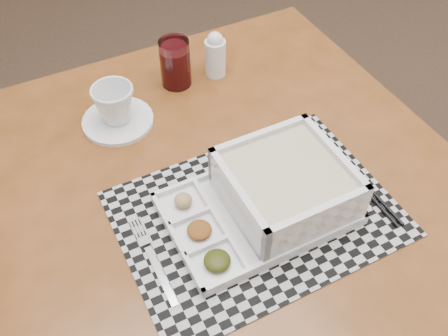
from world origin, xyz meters
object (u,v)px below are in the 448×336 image
Objects in this scene: cup at (115,104)px; serving_tray at (278,192)px; creamer_bottle at (215,54)px; dining_table at (220,195)px; juice_glass at (175,65)px.

serving_tray is at bearing -59.27° from cup.
creamer_bottle reaches higher than serving_tray.
serving_tray is 3.71× the size of cup.
cup is at bearing -166.03° from creamer_bottle.
serving_tray is at bearing -64.35° from dining_table.
cup reaches higher than dining_table.
serving_tray is (0.06, -0.12, 0.11)m from dining_table.
cup is 0.80× the size of creamer_bottle.
cup is at bearing 119.10° from serving_tray.
dining_table is 0.34m from creamer_bottle.
juice_glass is at bearing 84.20° from dining_table.
creamer_bottle reaches higher than cup.
juice_glass reaches higher than cup.
serving_tray is 2.96× the size of creamer_bottle.
dining_table is at bearing 115.65° from serving_tray.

